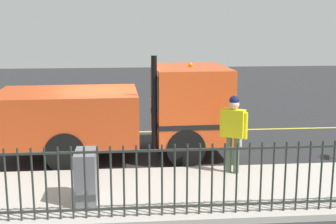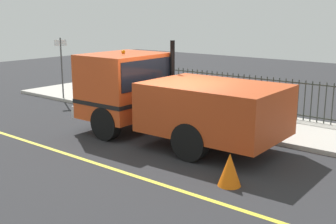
% 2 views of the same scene
% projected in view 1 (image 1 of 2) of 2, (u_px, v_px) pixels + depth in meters
% --- Properties ---
extents(ground_plane, '(45.24, 45.24, 0.00)m').
position_uv_depth(ground_plane, '(108.00, 152.00, 12.66)').
color(ground_plane, '#2B2B2D').
rests_on(ground_plane, ground).
extents(sidewalk_slab, '(2.97, 20.57, 0.13)m').
position_uv_depth(sidewalk_slab, '(103.00, 195.00, 9.43)').
color(sidewalk_slab, '#B7B2A8').
rests_on(sidewalk_slab, ground).
extents(lane_marking, '(0.12, 18.51, 0.01)m').
position_uv_depth(lane_marking, '(111.00, 132.00, 14.89)').
color(lane_marking, yellow).
rests_on(lane_marking, ground).
extents(work_truck, '(2.57, 6.15, 2.74)m').
position_uv_depth(work_truck, '(134.00, 108.00, 12.12)').
color(work_truck, '#D84C1E').
rests_on(work_truck, ground).
extents(worker_standing, '(0.46, 0.57, 1.79)m').
position_uv_depth(worker_standing, '(233.00, 126.00, 10.41)').
color(worker_standing, yellow).
rests_on(worker_standing, sidewalk_slab).
extents(iron_fence, '(0.04, 17.52, 1.32)m').
position_uv_depth(iron_fence, '(98.00, 182.00, 8.08)').
color(iron_fence, '#2D332D').
rests_on(iron_fence, sidewalk_slab).
extents(utility_cabinet, '(0.76, 0.40, 1.00)m').
position_uv_depth(utility_cabinet, '(86.00, 176.00, 8.87)').
color(utility_cabinet, slate).
rests_on(utility_cabinet, sidewalk_slab).
extents(traffic_cone, '(0.49, 0.49, 0.71)m').
position_uv_depth(traffic_cone, '(22.00, 130.00, 13.75)').
color(traffic_cone, orange).
rests_on(traffic_cone, ground).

